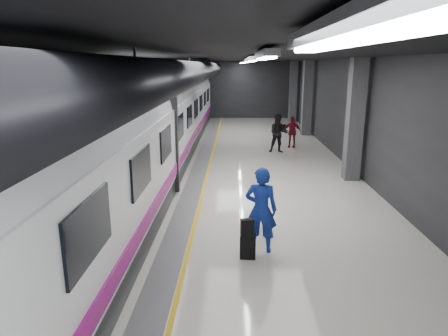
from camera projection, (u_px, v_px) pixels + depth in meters
ground at (231, 195)px, 13.43m from camera, size 40.00×40.00×0.00m
platform_hall at (223, 86)px, 13.48m from camera, size 10.02×40.02×4.51m
train at (131, 133)px, 12.99m from camera, size 3.05×38.00×4.05m
traveler_main at (261, 210)px, 9.14m from camera, size 0.81×0.59×2.03m
suitcase_main at (248, 246)px, 8.96m from camera, size 0.36×0.24×0.57m
shoulder_bag at (247, 227)px, 8.81m from camera, size 0.31×0.20×0.37m
traveler_far_a at (278, 133)px, 19.63m from camera, size 0.95×0.76×1.92m
traveler_far_b at (292, 132)px, 20.98m from camera, size 1.03×0.64×1.63m
suitcase_far at (284, 128)px, 26.23m from camera, size 0.33×0.26×0.44m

